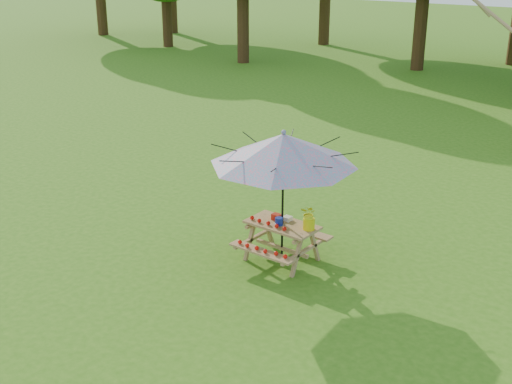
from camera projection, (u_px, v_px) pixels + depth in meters
The scene contains 5 objects.
picnic_table at pixel (282, 243), 10.70m from camera, with size 1.20×1.32×0.67m.
patio_umbrella at pixel (283, 149), 10.13m from camera, with size 2.99×2.99×2.27m.
produce_bins at pixel (280, 219), 10.63m from camera, with size 0.31×0.38×0.13m.
tomatoes_row at pixel (268, 223), 10.53m from camera, with size 0.77×0.13×0.07m, color red, non-canonical shape.
flower_bucket at pixel (309, 217), 10.29m from camera, with size 0.27×0.24×0.42m.
Camera 1 is at (9.15, -3.07, 4.89)m, focal length 45.00 mm.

